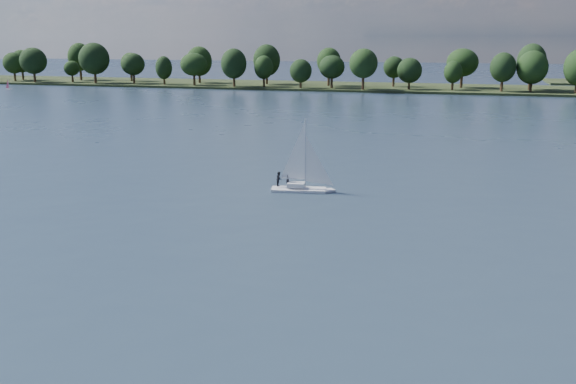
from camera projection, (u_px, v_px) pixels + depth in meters
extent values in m
plane|color=#233342|center=(363.00, 134.00, 123.75)|extent=(700.00, 700.00, 0.00)
cube|color=black|center=(412.00, 89.00, 228.68)|extent=(660.00, 40.00, 1.50)
cube|color=silver|center=(300.00, 191.00, 77.95)|extent=(7.29, 3.09, 0.83)
cube|color=silver|center=(300.00, 185.00, 77.75)|extent=(2.25, 1.56, 0.52)
cylinder|color=#B2B2B9|center=(300.00, 153.00, 76.83)|extent=(0.12, 0.12, 8.31)
imported|color=black|center=(288.00, 179.00, 78.17)|extent=(0.56, 0.73, 1.79)
imported|color=black|center=(279.00, 179.00, 78.18)|extent=(0.78, 0.95, 1.79)
cube|color=white|center=(9.00, 89.00, 226.37)|extent=(2.46, 1.01, 0.39)
cylinder|color=silver|center=(8.00, 84.00, 225.91)|extent=(0.07, 0.07, 3.49)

